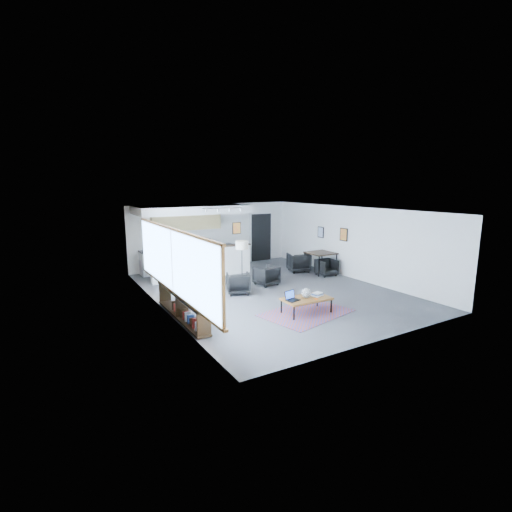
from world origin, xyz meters
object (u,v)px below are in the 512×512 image
floor_lamp (242,247)px  armchair_left (238,282)px  ceramic_pot (306,293)px  dining_table (321,254)px  microwave (202,242)px  laptop (291,297)px  armchair_right (266,275)px  coffee_table (307,299)px  dining_chair_near (327,268)px  dining_chair_far (299,263)px  book_stack (317,294)px

floor_lamp → armchair_left: bearing=-124.3°
ceramic_pot → dining_table: dining_table is taller
armchair_left → floor_lamp: 1.48m
dining_table → microwave: microwave is taller
laptop → armchair_right: (1.04, 2.90, -0.13)m
laptop → armchair_right: armchair_right is taller
floor_lamp → microwave: floor_lamp is taller
laptop → dining_table: size_ratio=0.40×
armchair_left → microwave: 3.99m
coffee_table → microwave: microwave is taller
ceramic_pot → dining_chair_near: 4.37m
microwave → coffee_table: bearing=-94.5°
armchair_right → microwave: 3.65m
laptop → ceramic_pot: (0.45, -0.05, 0.06)m
armchair_left → armchair_right: 1.36m
laptop → microwave: 6.40m
dining_chair_far → dining_table: bearing=150.4°
laptop → floor_lamp: bearing=71.5°
floor_lamp → ceramic_pot: bearing=-88.8°
laptop → floor_lamp: floor_lamp is taller
laptop → ceramic_pot: 0.46m
microwave → dining_chair_near: bearing=-51.8°
armchair_left → microwave: microwave is taller
dining_table → armchair_left: bearing=-168.1°
coffee_table → dining_chair_near: dining_chair_near is taller
floor_lamp → dining_table: size_ratio=1.56×
ceramic_pot → dining_table: bearing=45.5°
floor_lamp → dining_chair_far: floor_lamp is taller
coffee_table → armchair_left: armchair_left is taller
floor_lamp → dining_chair_far: (2.82, 0.54, -0.97)m
book_stack → dining_table: size_ratio=0.35×
laptop → dining_table: dining_table is taller
ceramic_pot → dining_table: size_ratio=0.27×
coffee_table → ceramic_pot: 0.16m
laptop → dining_chair_near: (3.69, 2.87, -0.20)m
armchair_right → microwave: microwave is taller
ceramic_pot → dining_table: (3.32, 3.38, 0.19)m
book_stack → armchair_left: bearing=113.1°
dining_table → laptop: bearing=-138.6°
armchair_right → floor_lamp: size_ratio=0.48×
floor_lamp → dining_table: floor_lamp is taller
book_stack → dining_chair_near: dining_chair_near is taller
coffee_table → book_stack: size_ratio=3.86×
armchair_left → dining_chair_near: armchair_left is taller
ceramic_pot → armchair_right: (0.59, 2.95, -0.19)m
book_stack → dining_table: 4.49m
laptop → microwave: microwave is taller
coffee_table → dining_table: 4.75m
dining_chair_far → dining_chair_near: bearing=132.6°
armchair_left → dining_chair_far: 3.76m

